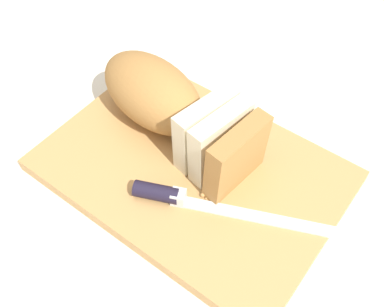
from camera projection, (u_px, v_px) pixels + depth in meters
The scene contains 8 objects.
ground_plane at pixel (192, 175), 0.71m from camera, with size 3.00×3.00×0.00m, color silver.
cutting_board at pixel (192, 171), 0.70m from camera, with size 0.44×0.30×0.02m, color tan.
bread_loaf at pixel (171, 106), 0.70m from camera, with size 0.30×0.15×0.10m.
bread_knife at pixel (180, 198), 0.64m from camera, with size 0.27×0.14×0.02m.
crumb_near_knife at pixel (197, 177), 0.67m from camera, with size 0.01×0.01×0.01m, color tan.
crumb_near_loaf at pixel (206, 199), 0.65m from camera, with size 0.00×0.00×0.00m, color tan.
crumb_stray_left at pixel (203, 195), 0.65m from camera, with size 0.01×0.01×0.01m, color tan.
crumb_stray_right at pixel (213, 152), 0.70m from camera, with size 0.01×0.01×0.01m, color tan.
Camera 1 is at (0.26, -0.33, 0.57)m, focal length 42.96 mm.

